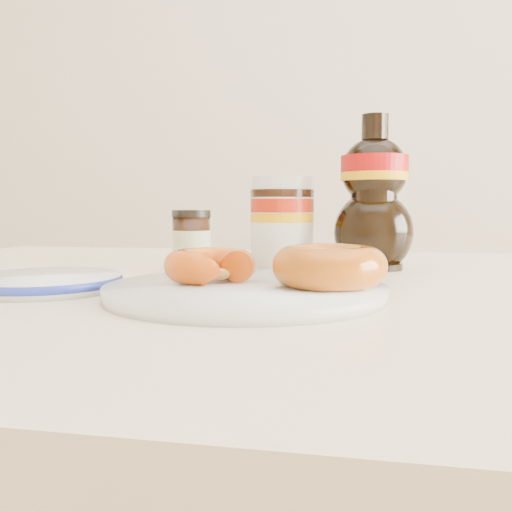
% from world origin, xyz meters
% --- Properties ---
extents(dining_table, '(1.40, 0.90, 0.75)m').
position_xyz_m(dining_table, '(0.00, 0.10, 0.67)').
color(dining_table, beige).
rests_on(dining_table, ground).
extents(plate, '(0.26, 0.26, 0.01)m').
position_xyz_m(plate, '(-0.08, -0.03, 0.76)').
color(plate, white).
rests_on(plate, dining_table).
extents(donut_bitten, '(0.09, 0.09, 0.03)m').
position_xyz_m(donut_bitten, '(-0.12, -0.01, 0.78)').
color(donut_bitten, '#C7580B').
rests_on(donut_bitten, plate).
extents(donut_whole, '(0.13, 0.13, 0.04)m').
position_xyz_m(donut_whole, '(-0.00, -0.03, 0.78)').
color(donut_whole, '#9C470A').
rests_on(donut_whole, plate).
extents(nutella_jar, '(0.09, 0.09, 0.13)m').
position_xyz_m(nutella_jar, '(-0.09, 0.26, 0.82)').
color(nutella_jar, white).
rests_on(nutella_jar, dining_table).
extents(syrup_bottle, '(0.12, 0.11, 0.21)m').
position_xyz_m(syrup_bottle, '(0.04, 0.25, 0.85)').
color(syrup_bottle, black).
rests_on(syrup_bottle, dining_table).
extents(dark_jar, '(0.05, 0.05, 0.08)m').
position_xyz_m(dark_jar, '(-0.19, 0.17, 0.79)').
color(dark_jar, black).
rests_on(dark_jar, dining_table).
extents(blue_rim_saucer, '(0.16, 0.16, 0.02)m').
position_xyz_m(blue_rim_saucer, '(-0.29, -0.02, 0.76)').
color(blue_rim_saucer, white).
rests_on(blue_rim_saucer, dining_table).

